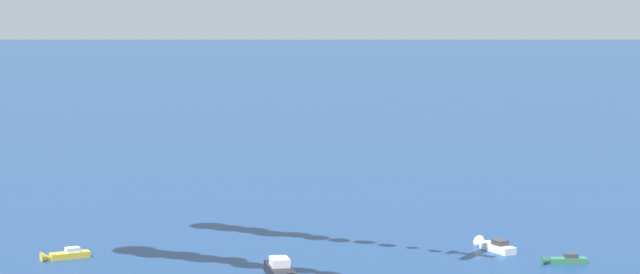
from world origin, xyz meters
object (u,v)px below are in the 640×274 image
at_px(motorboat_far_port, 63,255).
at_px(motorboat_ahead, 283,274).
at_px(motorboat_far_stbd, 493,246).
at_px(motorboat_near_centre, 562,260).

distance_m(motorboat_far_port, motorboat_ahead, 32.17).
height_order(motorboat_far_port, motorboat_ahead, motorboat_ahead).
bearing_deg(motorboat_far_port, motorboat_ahead, 43.56).
bearing_deg(motorboat_ahead, motorboat_far_stbd, 99.25).
xyz_separation_m(motorboat_near_centre, motorboat_far_port, (-28.85, -59.28, 0.04)).
bearing_deg(motorboat_near_centre, motorboat_ahead, -98.49).
xyz_separation_m(motorboat_far_port, motorboat_far_stbd, (17.88, 55.56, 0.08)).
bearing_deg(motorboat_far_port, motorboat_near_centre, 64.05).
xyz_separation_m(motorboat_far_port, motorboat_ahead, (23.32, 22.17, 0.34)).
height_order(motorboat_far_stbd, motorboat_ahead, motorboat_ahead).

